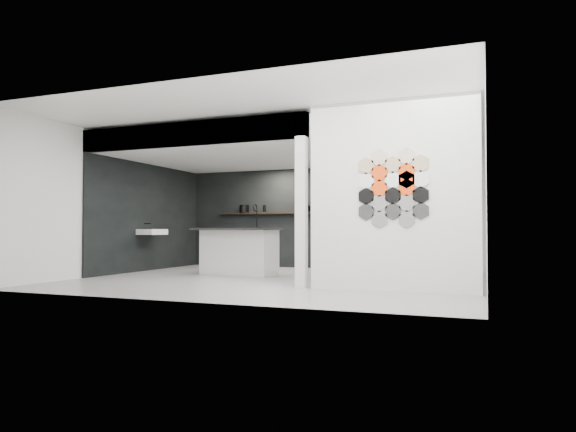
{
  "coord_description": "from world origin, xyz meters",
  "views": [
    {
      "loc": [
        3.47,
        -8.51,
        0.89
      ],
      "look_at": [
        0.1,
        0.3,
        1.15
      ],
      "focal_mm": 32.0,
      "sensor_mm": 36.0,
      "label": 1
    }
  ],
  "objects_px": {
    "kitchen_island": "(239,251)",
    "bottle_dark": "(264,209)",
    "stockpot": "(244,209)",
    "glass_bowl": "(330,209)",
    "utensil_cup": "(245,211)",
    "wall_basin": "(152,232)",
    "kettle": "(307,208)",
    "glass_vase": "(330,209)",
    "partition_panel": "(392,195)"
  },
  "relations": [
    {
      "from": "glass_bowl",
      "to": "partition_panel",
      "type": "bearing_deg",
      "value": -61.77
    },
    {
      "from": "glass_bowl",
      "to": "utensil_cup",
      "type": "bearing_deg",
      "value": 180.0
    },
    {
      "from": "partition_panel",
      "to": "glass_vase",
      "type": "relative_size",
      "value": 22.3
    },
    {
      "from": "kettle",
      "to": "stockpot",
      "type": "bearing_deg",
      "value": -158.6
    },
    {
      "from": "kitchen_island",
      "to": "utensil_cup",
      "type": "height_order",
      "value": "kitchen_island"
    },
    {
      "from": "utensil_cup",
      "to": "glass_vase",
      "type": "bearing_deg",
      "value": 0.0
    },
    {
      "from": "kitchen_island",
      "to": "stockpot",
      "type": "height_order",
      "value": "stockpot"
    },
    {
      "from": "stockpot",
      "to": "kettle",
      "type": "height_order",
      "value": "stockpot"
    },
    {
      "from": "stockpot",
      "to": "bottle_dark",
      "type": "distance_m",
      "value": 0.54
    },
    {
      "from": "wall_basin",
      "to": "bottle_dark",
      "type": "height_order",
      "value": "bottle_dark"
    },
    {
      "from": "bottle_dark",
      "to": "utensil_cup",
      "type": "xyz_separation_m",
      "value": [
        -0.51,
        0.0,
        -0.04
      ]
    },
    {
      "from": "glass_vase",
      "to": "bottle_dark",
      "type": "relative_size",
      "value": 0.71
    },
    {
      "from": "partition_panel",
      "to": "utensil_cup",
      "type": "height_order",
      "value": "partition_panel"
    },
    {
      "from": "wall_basin",
      "to": "kettle",
      "type": "xyz_separation_m",
      "value": [
        2.84,
        2.07,
        0.55
      ]
    },
    {
      "from": "partition_panel",
      "to": "bottle_dark",
      "type": "distance_m",
      "value": 5.36
    },
    {
      "from": "wall_basin",
      "to": "glass_vase",
      "type": "height_order",
      "value": "glass_vase"
    },
    {
      "from": "bottle_dark",
      "to": "utensil_cup",
      "type": "relative_size",
      "value": 1.99
    },
    {
      "from": "kitchen_island",
      "to": "glass_bowl",
      "type": "height_order",
      "value": "kitchen_island"
    },
    {
      "from": "kettle",
      "to": "kitchen_island",
      "type": "bearing_deg",
      "value": -87.02
    },
    {
      "from": "kettle",
      "to": "utensil_cup",
      "type": "xyz_separation_m",
      "value": [
        -1.61,
        0.0,
        -0.04
      ]
    },
    {
      "from": "wall_basin",
      "to": "bottle_dark",
      "type": "distance_m",
      "value": 2.76
    },
    {
      "from": "kettle",
      "to": "glass_bowl",
      "type": "relative_size",
      "value": 1.43
    },
    {
      "from": "stockpot",
      "to": "glass_vase",
      "type": "height_order",
      "value": "stockpot"
    },
    {
      "from": "bottle_dark",
      "to": "utensil_cup",
      "type": "distance_m",
      "value": 0.51
    },
    {
      "from": "glass_bowl",
      "to": "kitchen_island",
      "type": "bearing_deg",
      "value": -120.46
    },
    {
      "from": "stockpot",
      "to": "glass_bowl",
      "type": "relative_size",
      "value": 1.7
    },
    {
      "from": "stockpot",
      "to": "kettle",
      "type": "relative_size",
      "value": 1.19
    },
    {
      "from": "glass_bowl",
      "to": "utensil_cup",
      "type": "relative_size",
      "value": 1.51
    },
    {
      "from": "wall_basin",
      "to": "bottle_dark",
      "type": "xyz_separation_m",
      "value": [
        1.75,
        2.07,
        0.56
      ]
    },
    {
      "from": "glass_bowl",
      "to": "wall_basin",
      "type": "bearing_deg",
      "value": -148.65
    },
    {
      "from": "glass_bowl",
      "to": "utensil_cup",
      "type": "distance_m",
      "value": 2.16
    },
    {
      "from": "utensil_cup",
      "to": "stockpot",
      "type": "bearing_deg",
      "value": 180.0
    },
    {
      "from": "stockpot",
      "to": "bottle_dark",
      "type": "bearing_deg",
      "value": 0.0
    },
    {
      "from": "stockpot",
      "to": "glass_vase",
      "type": "relative_size",
      "value": 1.81
    },
    {
      "from": "partition_panel",
      "to": "kitchen_island",
      "type": "xyz_separation_m",
      "value": [
        -3.34,
        1.71,
        -0.92
      ]
    },
    {
      "from": "partition_panel",
      "to": "utensil_cup",
      "type": "relative_size",
      "value": 31.72
    },
    {
      "from": "partition_panel",
      "to": "bottle_dark",
      "type": "relative_size",
      "value": 15.94
    },
    {
      "from": "kettle",
      "to": "utensil_cup",
      "type": "height_order",
      "value": "kettle"
    },
    {
      "from": "stockpot",
      "to": "glass_bowl",
      "type": "xyz_separation_m",
      "value": [
        2.19,
        0.0,
        -0.05
      ]
    },
    {
      "from": "wall_basin",
      "to": "bottle_dark",
      "type": "relative_size",
      "value": 3.42
    },
    {
      "from": "partition_panel",
      "to": "bottle_dark",
      "type": "height_order",
      "value": "partition_panel"
    },
    {
      "from": "kettle",
      "to": "bottle_dark",
      "type": "relative_size",
      "value": 1.09
    },
    {
      "from": "glass_bowl",
      "to": "glass_vase",
      "type": "height_order",
      "value": "glass_vase"
    },
    {
      "from": "stockpot",
      "to": "utensil_cup",
      "type": "distance_m",
      "value": 0.06
    },
    {
      "from": "stockpot",
      "to": "kitchen_island",
      "type": "bearing_deg",
      "value": -66.85
    },
    {
      "from": "kitchen_island",
      "to": "glass_vase",
      "type": "distance_m",
      "value": 2.66
    },
    {
      "from": "kitchen_island",
      "to": "bottle_dark",
      "type": "xyz_separation_m",
      "value": [
        -0.38,
        2.15,
        0.93
      ]
    },
    {
      "from": "wall_basin",
      "to": "bottle_dark",
      "type": "bearing_deg",
      "value": 49.78
    },
    {
      "from": "glass_bowl",
      "to": "glass_vase",
      "type": "relative_size",
      "value": 1.06
    },
    {
      "from": "partition_panel",
      "to": "glass_bowl",
      "type": "relative_size",
      "value": 20.94
    }
  ]
}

